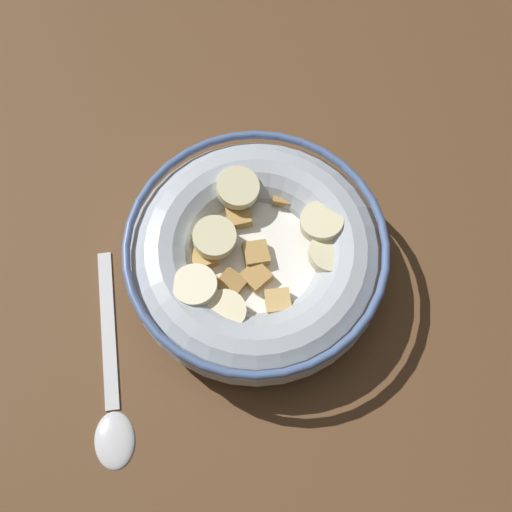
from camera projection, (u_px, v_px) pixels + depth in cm
name	position (u px, v px, depth cm)	size (l,w,h in cm)	color
ground_plane	(256.00, 275.00, 52.30)	(133.06, 133.06, 2.00)	brown
cereal_bowl	(256.00, 257.00, 48.82)	(18.69, 18.69, 5.27)	#B2BCC6
spoon	(112.00, 402.00, 47.33)	(15.93, 6.00, 0.80)	silver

